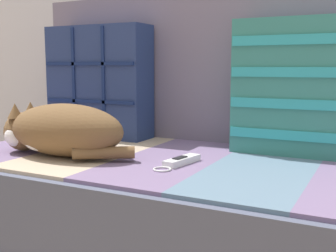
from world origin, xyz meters
TOP-DOWN VIEW (x-y plane):
  - couch at (-0.00, 0.15)m, footprint 1.72×0.80m
  - sofa_backrest at (0.00, 0.48)m, footprint 1.69×0.14m
  - throw_pillow_quilted at (-0.56, 0.33)m, footprint 0.41×0.14m
  - throw_pillow_striped at (0.21, 0.33)m, footprint 0.44×0.14m
  - sleeping_cat at (-0.46, -0.02)m, footprint 0.46×0.22m
  - game_remote_far at (-0.08, 0.04)m, footprint 0.07×0.19m

SIDE VIEW (x-z plane):
  - couch at x=0.00m, z-range 0.00..0.39m
  - game_remote_far at x=-0.08m, z-range 0.39..0.41m
  - sleeping_cat at x=-0.46m, z-range 0.39..0.54m
  - throw_pillow_striped at x=0.21m, z-range 0.39..0.80m
  - throw_pillow_quilted at x=-0.56m, z-range 0.39..0.81m
  - sofa_backrest at x=0.00m, z-range 0.39..0.92m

